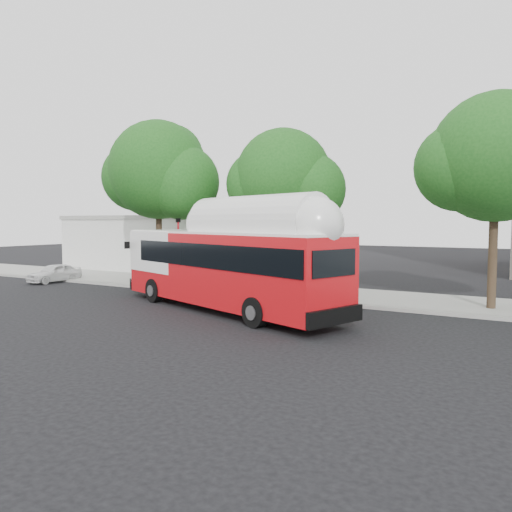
% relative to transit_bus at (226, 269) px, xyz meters
% --- Properties ---
extents(ground, '(120.00, 120.00, 0.00)m').
position_rel_transit_bus_xyz_m(ground, '(0.81, -0.29, -1.81)').
color(ground, black).
rests_on(ground, ground).
extents(sidewalk, '(60.00, 5.00, 0.15)m').
position_rel_transit_bus_xyz_m(sidewalk, '(0.81, 6.21, -1.74)').
color(sidewalk, gray).
rests_on(sidewalk, ground).
extents(curb_strip, '(60.00, 0.30, 0.15)m').
position_rel_transit_bus_xyz_m(curb_strip, '(0.81, 3.61, -1.74)').
color(curb_strip, gray).
rests_on(curb_strip, ground).
extents(red_curb_segment, '(10.00, 0.32, 0.16)m').
position_rel_transit_bus_xyz_m(red_curb_segment, '(-2.19, 3.61, -1.73)').
color(red_curb_segment, maroon).
rests_on(red_curb_segment, ground).
extents(street_tree_left, '(6.67, 5.80, 9.74)m').
position_rel_transit_bus_xyz_m(street_tree_left, '(-7.72, 5.27, 4.79)').
color(street_tree_left, '#2D2116').
rests_on(street_tree_left, ground).
extents(street_tree_mid, '(5.75, 5.00, 8.62)m').
position_rel_transit_bus_xyz_m(street_tree_mid, '(0.21, 5.77, 4.09)').
color(street_tree_mid, '#2D2116').
rests_on(street_tree_mid, ground).
extents(street_tree_right, '(6.21, 5.40, 9.18)m').
position_rel_transit_bus_xyz_m(street_tree_right, '(10.24, 5.57, 4.44)').
color(street_tree_right, '#2D2116').
rests_on(street_tree_right, ground).
extents(low_commercial_bldg, '(16.20, 10.20, 4.25)m').
position_rel_transit_bus_xyz_m(low_commercial_bldg, '(-13.19, 13.71, 0.34)').
color(low_commercial_bldg, silver).
rests_on(low_commercial_bldg, ground).
extents(transit_bus, '(13.12, 6.61, 3.88)m').
position_rel_transit_bus_xyz_m(transit_bus, '(0.00, 0.00, 0.00)').
color(transit_bus, red).
rests_on(transit_bus, ground).
extents(parked_car, '(3.46, 1.45, 1.17)m').
position_rel_transit_bus_xyz_m(parked_car, '(-14.91, 3.05, -1.23)').
color(parked_car, silver).
rests_on(parked_car, ground).
extents(signal_pole, '(0.11, 0.38, 3.99)m').
position_rel_transit_bus_xyz_m(signal_pole, '(-6.08, 4.39, 0.23)').
color(signal_pole, red).
rests_on(signal_pole, ground).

